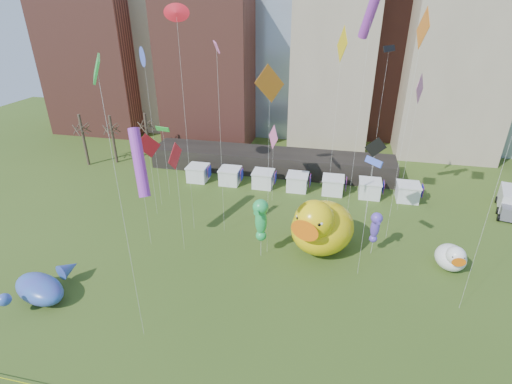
% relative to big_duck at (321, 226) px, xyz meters
% --- Properties ---
extents(skyline, '(101.00, 23.00, 68.00)m').
position_rel_big_duck_xyz_m(skyline, '(-2.91, 39.72, 18.29)').
color(skyline, brown).
rests_on(skyline, ground).
extents(pavilion, '(38.00, 6.00, 3.20)m').
position_rel_big_duck_xyz_m(pavilion, '(-9.15, 20.65, -1.55)').
color(pavilion, black).
rests_on(pavilion, ground).
extents(vendor_tents, '(33.24, 2.80, 2.40)m').
position_rel_big_duck_xyz_m(vendor_tents, '(-4.14, 14.65, -2.04)').
color(vendor_tents, white).
rests_on(vendor_tents, ground).
extents(bare_trees, '(8.44, 6.44, 8.50)m').
position_rel_big_duck_xyz_m(bare_trees, '(-35.32, 19.19, 0.86)').
color(bare_trees, '#382B21').
rests_on(bare_trees, ground).
extents(big_duck, '(8.71, 9.79, 6.86)m').
position_rel_big_duck_xyz_m(big_duck, '(0.00, 0.00, 0.00)').
color(big_duck, yellow).
rests_on(big_duck, ground).
extents(small_duck, '(3.12, 4.12, 3.13)m').
position_rel_big_duck_xyz_m(small_duck, '(13.14, -0.33, -1.71)').
color(small_duck, white).
rests_on(small_duck, ground).
extents(seahorse_green, '(1.83, 2.17, 6.77)m').
position_rel_big_duck_xyz_m(seahorse_green, '(-5.98, -2.30, 1.64)').
color(seahorse_green, silver).
rests_on(seahorse_green, ground).
extents(seahorse_purple, '(1.32, 1.59, 5.05)m').
position_rel_big_duck_xyz_m(seahorse_purple, '(5.55, 0.67, 0.41)').
color(seahorse_purple, silver).
rests_on(seahorse_purple, ground).
extents(whale_inflatable, '(6.38, 7.17, 2.51)m').
position_rel_big_duck_xyz_m(whale_inflatable, '(-24.12, -12.79, -2.00)').
color(whale_inflatable, '#463DA7').
rests_on(whale_inflatable, ground).
extents(box_truck, '(4.01, 6.99, 2.80)m').
position_rel_big_duck_xyz_m(box_truck, '(23.21, 14.02, -1.71)').
color(box_truck, silver).
rests_on(box_truck, ground).
extents(kite_0, '(0.35, 2.69, 12.22)m').
position_rel_big_duck_xyz_m(kite_0, '(-14.44, -2.80, 7.58)').
color(kite_0, silver).
rests_on(kite_0, ground).
extents(kite_1, '(1.53, 2.90, 20.94)m').
position_rel_big_duck_xyz_m(kite_1, '(-11.26, 1.87, 17.18)').
color(kite_1, silver).
rests_on(kite_1, ground).
extents(kite_2, '(2.17, 0.56, 12.10)m').
position_rel_big_duck_xyz_m(kite_2, '(4.73, 3.62, 7.64)').
color(kite_2, silver).
rests_on(kite_2, ground).
extents(kite_3, '(2.03, 0.69, 9.81)m').
position_rel_big_duck_xyz_m(kite_3, '(-21.50, 9.30, 6.27)').
color(kite_3, silver).
rests_on(kite_3, ground).
extents(kite_4, '(0.93, 3.02, 22.53)m').
position_rel_big_duck_xyz_m(kite_4, '(0.44, 1.64, 17.44)').
color(kite_4, silver).
rests_on(kite_4, ground).
extents(kite_5, '(1.45, 1.57, 12.31)m').
position_rel_big_duck_xyz_m(kite_5, '(4.07, -3.18, 8.73)').
color(kite_5, silver).
rests_on(kite_5, ground).
extents(kite_6, '(2.19, 2.66, 19.62)m').
position_rel_big_duck_xyz_m(kite_6, '(-5.43, -1.51, 14.53)').
color(kite_6, silver).
rests_on(kite_6, ground).
extents(kite_7, '(3.20, 3.99, 13.21)m').
position_rel_big_duck_xyz_m(kite_7, '(-18.45, -2.70, 6.64)').
color(kite_7, silver).
rests_on(kite_7, ground).
extents(kite_8, '(1.89, 2.54, 10.70)m').
position_rel_big_duck_xyz_m(kite_8, '(-20.84, 3.89, 5.91)').
color(kite_8, silver).
rests_on(kite_8, ground).
extents(kite_9, '(1.65, 2.94, 10.68)m').
position_rel_big_duck_xyz_m(kite_9, '(-7.08, 10.53, 5.80)').
color(kite_9, silver).
rests_on(kite_9, ground).
extents(kite_10, '(1.48, 1.86, 20.23)m').
position_rel_big_duck_xyz_m(kite_10, '(5.27, 9.67, 16.45)').
color(kite_10, silver).
rests_on(kite_10, ground).
extents(kite_11, '(2.61, 3.67, 21.54)m').
position_rel_big_duck_xyz_m(kite_11, '(-13.11, -14.87, 17.69)').
color(kite_11, silver).
rests_on(kite_11, ground).
extents(kite_13, '(1.58, 1.90, 19.91)m').
position_rel_big_duck_xyz_m(kite_13, '(-21.29, 6.23, 15.63)').
color(kite_13, silver).
rests_on(kite_13, ground).
extents(kite_14, '(0.49, 3.65, 24.05)m').
position_rel_big_duck_xyz_m(kite_14, '(7.36, 4.27, 18.75)').
color(kite_14, silver).
rests_on(kite_14, ground).
extents(kite_15, '(2.23, 3.16, 26.49)m').
position_rel_big_duck_xyz_m(kite_15, '(2.72, 3.32, 20.69)').
color(kite_15, silver).
rests_on(kite_15, ground).
extents(kite_16, '(1.65, 0.47, 24.25)m').
position_rel_big_duck_xyz_m(kite_16, '(-14.88, 1.42, 20.16)').
color(kite_16, silver).
rests_on(kite_16, ground).
extents(kite_17, '(1.35, 3.31, 17.34)m').
position_rel_big_duck_xyz_m(kite_17, '(9.34, 11.37, 12.25)').
color(kite_17, silver).
rests_on(kite_17, ground).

